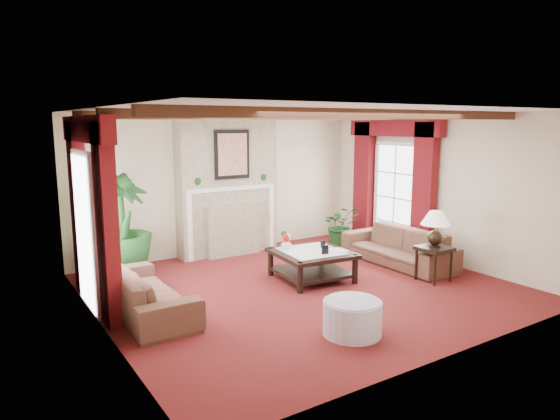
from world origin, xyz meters
TOP-DOWN VIEW (x-y plane):
  - floor at (0.00, 0.00)m, footprint 6.00×6.00m
  - ceiling at (0.00, 0.00)m, footprint 6.00×6.00m
  - back_wall at (0.00, 2.75)m, footprint 6.00×0.02m
  - left_wall at (-3.00, 0.00)m, footprint 0.02×5.50m
  - right_wall at (3.00, 0.00)m, footprint 0.02×5.50m
  - ceiling_beams at (0.00, 0.00)m, footprint 6.00×3.00m
  - fireplace at (0.00, 2.55)m, footprint 2.00×0.52m
  - french_door_left at (-2.97, 1.00)m, footprint 0.10×1.10m
  - french_door_right at (2.97, 1.00)m, footprint 0.10×1.10m
  - curtains_left at (-2.86, 1.00)m, footprint 0.20×2.40m
  - curtains_right at (2.86, 1.00)m, footprint 0.20×2.40m
  - sofa_left at (-2.38, 0.30)m, footprint 2.09×0.62m
  - sofa_right at (2.24, 0.18)m, footprint 2.18×0.64m
  - potted_palm at (-2.23, 2.02)m, footprint 2.81×2.82m
  - small_plant at (2.31, 1.89)m, footprint 1.36×1.38m
  - coffee_table at (0.37, 0.28)m, footprint 1.26×1.26m
  - side_table at (1.98, -0.85)m, footprint 0.53×0.53m
  - ottoman at (-0.51, -1.73)m, footprint 0.71×0.71m
  - table_lamp at (1.98, -0.85)m, footprint 0.47×0.47m
  - flower_vase at (0.10, 0.63)m, footprint 0.23×0.24m
  - book at (0.65, 0.04)m, footprint 0.21×0.03m
  - photo_frame_a at (0.42, -0.00)m, footprint 0.12×0.04m
  - photo_frame_b at (0.65, 0.36)m, footprint 0.09×0.03m

SIDE VIEW (x-z plane):
  - floor at x=0.00m, z-range 0.00..0.00m
  - ottoman at x=-0.51m, z-range 0.00..0.42m
  - coffee_table at x=0.37m, z-range 0.00..0.47m
  - side_table at x=1.98m, z-range 0.00..0.57m
  - small_plant at x=2.31m, z-range 0.00..0.64m
  - sofa_left at x=-2.38m, z-range 0.00..0.82m
  - sofa_right at x=2.24m, z-range 0.00..0.85m
  - potted_palm at x=-2.23m, z-range 0.00..1.02m
  - photo_frame_b at x=0.65m, z-range 0.47..0.59m
  - photo_frame_a at x=0.42m, z-range 0.47..0.63m
  - flower_vase at x=0.10m, z-range 0.47..0.64m
  - book at x=0.65m, z-range 0.47..0.76m
  - table_lamp at x=1.98m, z-range 0.57..1.17m
  - back_wall at x=0.00m, z-range 0.00..2.70m
  - left_wall at x=-3.00m, z-range 0.00..2.70m
  - right_wall at x=3.00m, z-range 0.00..2.70m
  - french_door_left at x=-2.97m, z-range 1.05..3.21m
  - french_door_right at x=2.97m, z-range 1.05..3.21m
  - curtains_left at x=-2.86m, z-range 1.28..3.83m
  - curtains_right at x=2.86m, z-range 1.28..3.83m
  - ceiling_beams at x=0.00m, z-range 2.58..2.70m
  - ceiling at x=0.00m, z-range 2.70..2.70m
  - fireplace at x=0.00m, z-range 1.35..4.05m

